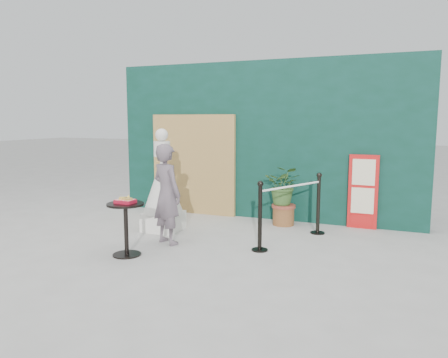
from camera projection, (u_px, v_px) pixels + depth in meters
ground at (189, 266)px, 5.73m from camera, size 60.00×60.00×0.00m
back_wall at (263, 141)px, 8.40m from camera, size 6.00×0.30×3.00m
bamboo_fence at (193, 164)px, 8.81m from camera, size 1.80×0.08×2.00m
woman at (167, 194)px, 6.67m from camera, size 0.66×0.56×1.55m
menu_board at (363, 192)px, 7.61m from camera, size 0.50×0.07×1.30m
statue at (163, 190)px, 7.46m from camera, size 0.68×0.68×1.75m
cafe_table at (126, 221)px, 6.11m from camera, size 0.52×0.52×0.75m
food_basket at (125, 201)px, 6.07m from camera, size 0.26×0.19×0.11m
planter at (284, 191)px, 7.86m from camera, size 0.64×0.55×1.08m
stanchion_barrier at (291, 211)px, 6.81m from camera, size 0.84×1.54×1.03m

